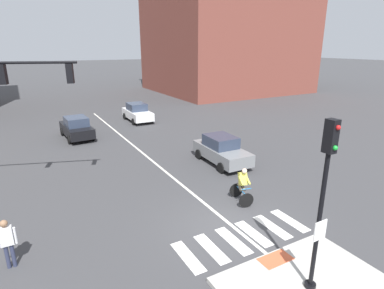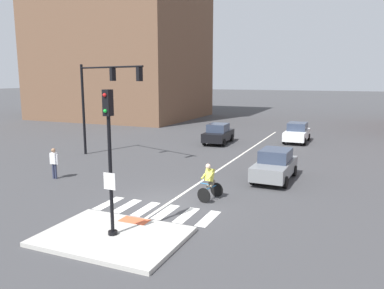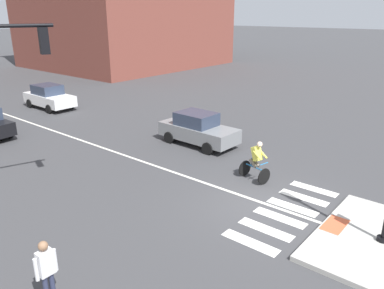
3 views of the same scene
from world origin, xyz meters
name	(u,v)px [view 1 (image 1 of 3)]	position (x,y,z in m)	size (l,w,h in m)	color
ground_plane	(230,226)	(0.00, 0.00, 0.00)	(300.00, 300.00, 0.00)	#3D3D3F
traffic_island	(309,289)	(0.00, -3.83, 0.07)	(4.75, 3.45, 0.15)	#B2AFA8
tactile_pad_front	(275,259)	(0.00, -2.46, 0.15)	(1.10, 0.60, 0.01)	#DB5B38
signal_pole	(323,193)	(0.00, -3.84, 3.07)	(0.44, 0.38, 4.86)	black
crosswalk_stripe_a	(188,257)	(-2.31, -0.82, 0.00)	(0.44, 1.80, 0.01)	silver
crosswalk_stripe_b	(211,248)	(-1.39, -0.82, 0.00)	(0.44, 1.80, 0.01)	silver
crosswalk_stripe_c	(233,241)	(-0.46, -0.82, 0.00)	(0.44, 1.80, 0.01)	silver
crosswalk_stripe_d	(253,233)	(0.46, -0.82, 0.00)	(0.44, 1.80, 0.01)	silver
crosswalk_stripe_e	(272,227)	(1.39, -0.82, 0.00)	(0.44, 1.80, 0.01)	silver
crosswalk_stripe_f	(290,220)	(2.31, -0.82, 0.00)	(0.44, 1.80, 0.01)	silver
lane_centre_line	(142,152)	(0.08, 10.00, 0.00)	(0.14, 28.00, 0.01)	silver
building_corner_left	(226,34)	(22.04, 32.28, 8.32)	(20.97, 19.03, 16.61)	brown
car_white_eastbound_distant	(137,112)	(2.88, 18.62, 0.81)	(1.86, 4.11, 1.64)	white
car_grey_eastbound_mid	(221,150)	(3.54, 5.86, 0.81)	(1.93, 4.14, 1.64)	slate
car_black_westbound_distant	(77,128)	(-3.00, 15.48, 0.81)	(2.02, 4.19, 1.64)	black
cyclist	(242,185)	(1.56, 1.33, 0.87)	(0.88, 1.21, 1.68)	black
pedestrian_at_curb_left	(7,240)	(-7.39, 1.44, 0.98)	(0.55, 0.22, 1.67)	#2D334C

